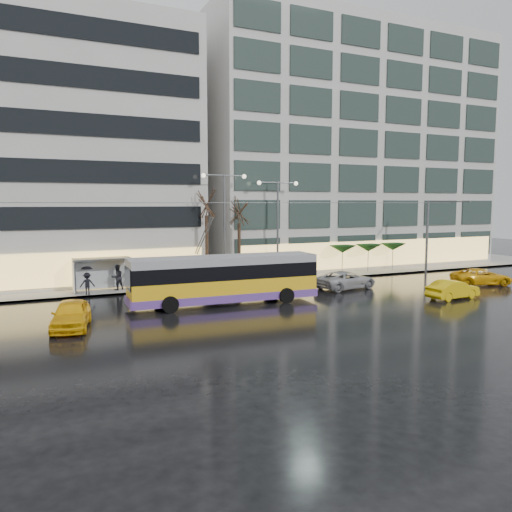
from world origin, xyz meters
TOP-DOWN VIEW (x-y plane):
  - ground at (0.00, 0.00)m, footprint 140.00×140.00m
  - sidewalk at (2.00, 14.00)m, footprint 80.00×10.00m
  - kerb at (2.00, 9.05)m, footprint 80.00×0.10m
  - building_right at (19.00, 19.00)m, footprint 32.00×14.00m
  - trolleybus at (-1.14, 2.74)m, footprint 12.80×5.20m
  - catenary at (1.00, 7.94)m, footprint 42.24×5.12m
  - bus_shelter at (-8.38, 10.69)m, footprint 4.20×1.60m
  - street_lamp_near at (2.00, 10.80)m, footprint 3.96×0.36m
  - street_lamp_far at (7.00, 10.80)m, footprint 3.96×0.36m
  - tree_a at (0.50, 11.00)m, footprint 3.20×3.20m
  - tree_b at (3.50, 11.20)m, footprint 3.20×3.20m
  - parasol_a at (14.00, 11.00)m, footprint 2.50×2.50m
  - parasol_b at (17.00, 11.00)m, footprint 2.50×2.50m
  - parasol_c at (20.00, 11.00)m, footprint 2.50×2.50m
  - taxi_a at (-11.06, 0.02)m, footprint 2.70×4.84m
  - taxi_b at (14.24, -2.33)m, footprint 4.23×1.78m
  - taxi_c at (21.19, 1.24)m, footprint 5.32×3.87m
  - sedan_silver at (9.78, 4.31)m, footprint 5.35×2.99m
  - pedestrian_a at (-5.79, 10.70)m, footprint 1.22×1.23m
  - pedestrian_b at (-6.91, 10.51)m, footprint 1.14×1.01m
  - pedestrian_c at (-9.22, 9.40)m, footprint 1.06×0.84m

SIDE VIEW (x-z plane):
  - ground at x=0.00m, z-range 0.00..0.00m
  - sidewalk at x=2.00m, z-range 0.00..0.15m
  - kerb at x=2.00m, z-range 0.00..0.15m
  - taxi_c at x=21.19m, z-range 0.00..1.34m
  - taxi_b at x=14.24m, z-range 0.00..1.36m
  - sedan_silver at x=9.78m, z-range 0.00..1.41m
  - taxi_a at x=-11.06m, z-range 0.00..1.56m
  - pedestrian_b at x=-6.91m, z-range 0.15..2.09m
  - pedestrian_c at x=-9.22m, z-range 0.21..2.32m
  - pedestrian_a at x=-5.79m, z-range 0.47..2.66m
  - trolleybus at x=-1.14m, z-range -1.35..4.54m
  - bus_shelter at x=-8.38m, z-range 0.71..3.22m
  - parasol_a at x=14.00m, z-range 1.12..3.77m
  - parasol_b at x=17.00m, z-range 1.12..3.77m
  - parasol_c at x=20.00m, z-range 1.12..3.77m
  - catenary at x=1.00m, z-range 0.75..7.75m
  - street_lamp_far at x=7.00m, z-range 1.45..9.98m
  - street_lamp_near at x=2.00m, z-range 1.48..10.51m
  - tree_b at x=3.50m, z-range 2.55..10.25m
  - tree_a at x=0.50m, z-range 2.89..11.29m
  - building_right at x=19.00m, z-range 0.15..25.15m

